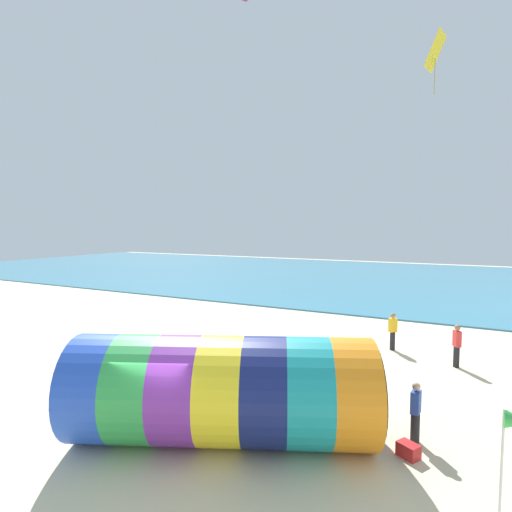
% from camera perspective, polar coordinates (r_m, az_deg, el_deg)
% --- Properties ---
extents(ground_plane, '(120.00, 120.00, 0.00)m').
position_cam_1_polar(ground_plane, '(12.30, -13.27, -24.31)').
color(ground_plane, beige).
extents(sea, '(120.00, 40.00, 0.10)m').
position_cam_1_polar(sea, '(46.69, 18.05, -3.09)').
color(sea, teal).
rests_on(sea, ground).
extents(giant_inflatable_tube, '(8.51, 5.87, 2.89)m').
position_cam_1_polar(giant_inflatable_tube, '(11.42, -4.66, -18.50)').
color(giant_inflatable_tube, blue).
rests_on(giant_inflatable_tube, ground).
extents(kite_handler, '(0.26, 0.38, 1.66)m').
position_cam_1_polar(kite_handler, '(12.39, 21.83, -19.94)').
color(kite_handler, black).
rests_on(kite_handler, ground).
extents(kite_yellow_diamond, '(0.92, 1.30, 2.85)m').
position_cam_1_polar(kite_yellow_diamond, '(23.25, 24.25, 25.07)').
color(kite_yellow_diamond, yellow).
extents(bystander_near_water, '(0.35, 0.42, 1.79)m').
position_cam_1_polar(bystander_near_water, '(18.93, 26.76, -11.32)').
color(bystander_near_water, black).
rests_on(bystander_near_water, ground).
extents(bystander_mid_beach, '(0.42, 0.40, 1.77)m').
position_cam_1_polar(bystander_mid_beach, '(20.29, 18.95, -10.08)').
color(bystander_mid_beach, black).
rests_on(bystander_mid_beach, ground).
extents(cooler_box, '(0.63, 0.57, 0.36)m').
position_cam_1_polar(cooler_box, '(11.92, 20.94, -24.49)').
color(cooler_box, red).
rests_on(cooler_box, ground).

